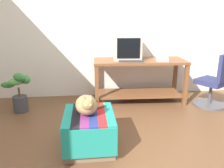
% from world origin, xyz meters
% --- Properties ---
extents(ground_plane, '(14.00, 14.00, 0.00)m').
position_xyz_m(ground_plane, '(0.00, 0.00, 0.00)').
color(ground_plane, brown).
extents(back_wall, '(8.00, 0.10, 2.60)m').
position_xyz_m(back_wall, '(0.00, 2.05, 1.30)').
color(back_wall, silver).
rests_on(back_wall, ground_plane).
extents(desk, '(1.57, 0.69, 0.74)m').
position_xyz_m(desk, '(0.50, 1.60, 0.50)').
color(desk, brown).
rests_on(desk, ground_plane).
extents(tv_monitor, '(0.47, 0.42, 0.41)m').
position_xyz_m(tv_monitor, '(0.29, 1.66, 0.94)').
color(tv_monitor, '#BCB7A8').
rests_on(tv_monitor, desk).
extents(keyboard, '(0.42, 0.21, 0.02)m').
position_xyz_m(keyboard, '(0.33, 1.47, 0.75)').
color(keyboard, '#333338').
rests_on(keyboard, desk).
extents(book, '(0.26, 0.31, 0.04)m').
position_xyz_m(book, '(0.87, 1.54, 0.76)').
color(book, white).
rests_on(book, desk).
extents(ottoman_with_blanket, '(0.55, 0.66, 0.41)m').
position_xyz_m(ottoman_with_blanket, '(-0.38, 0.21, 0.20)').
color(ottoman_with_blanket, '#7A664C').
rests_on(ottoman_with_blanket, ground_plane).
extents(cat, '(0.35, 0.39, 0.26)m').
position_xyz_m(cat, '(-0.40, 0.22, 0.52)').
color(cat, '#9E7A4C').
rests_on(cat, ottoman_with_blanket).
extents(potted_plant, '(0.41, 0.31, 0.62)m').
position_xyz_m(potted_plant, '(-1.43, 1.34, 0.33)').
color(potted_plant, '#3D3D42').
rests_on(potted_plant, ground_plane).
extents(office_chair, '(0.58, 0.58, 0.89)m').
position_xyz_m(office_chair, '(1.68, 1.22, 0.39)').
color(office_chair, '#4C4C51').
rests_on(office_chair, ground_plane).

